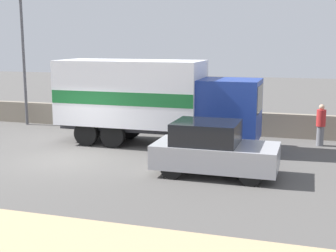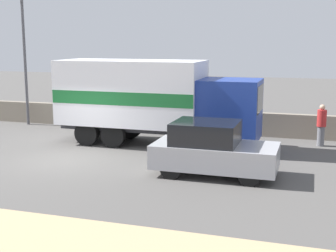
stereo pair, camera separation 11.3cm
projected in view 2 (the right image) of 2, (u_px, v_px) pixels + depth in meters
name	position (u px, v px, depth m)	size (l,w,h in m)	color
ground_plane	(66.00, 159.00, 16.76)	(80.00, 80.00, 0.00)	#514F4C
stone_wall_backdrop	(131.00, 118.00, 22.58)	(60.00, 0.35, 1.05)	gray
street_lamp	(24.00, 50.00, 23.06)	(0.56, 0.28, 6.38)	#4C4C51
box_truck	(150.00, 98.00, 18.80)	(8.12, 2.46, 3.42)	navy
car_hatchback	(212.00, 149.00, 14.72)	(3.88, 1.90, 1.70)	#9E9EA3
pedestrian	(321.00, 125.00, 18.75)	(0.37, 0.37, 1.69)	slate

